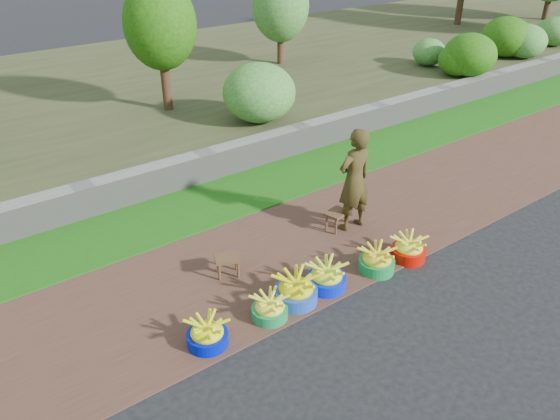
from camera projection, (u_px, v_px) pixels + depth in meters
ground_plane at (360, 290)px, 7.23m from camera, size 120.00×120.00×0.00m
dirt_shoulder at (302, 247)px, 8.10m from camera, size 80.00×2.50×0.02m
grass_verge at (231, 196)px, 9.49m from camera, size 80.00×1.50×0.04m
retaining_wall at (205, 166)px, 9.96m from camera, size 80.00×0.35×0.55m
earth_bank at (106, 99)px, 13.40m from camera, size 80.00×10.00×0.50m
vegetation at (124, 4)px, 10.69m from camera, size 35.10×6.67×4.56m
basin_a at (207, 334)px, 6.26m from camera, size 0.48×0.48×0.36m
basin_b at (270, 308)px, 6.67m from camera, size 0.45×0.45×0.34m
basin_c at (296, 290)px, 6.92m from camera, size 0.56×0.56×0.42m
basin_d at (326, 277)px, 7.18m from camera, size 0.52×0.52×0.39m
basin_e at (377, 261)px, 7.53m from camera, size 0.50×0.50×0.37m
basin_f at (409, 249)px, 7.78m from camera, size 0.50×0.50×0.37m
stool_left at (227, 261)px, 7.37m from camera, size 0.41×0.37×0.30m
stool_right at (337, 215)px, 8.42m from camera, size 0.40×0.34×0.31m
vendor_woman at (354, 180)px, 8.20m from camera, size 0.60×0.40×1.64m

